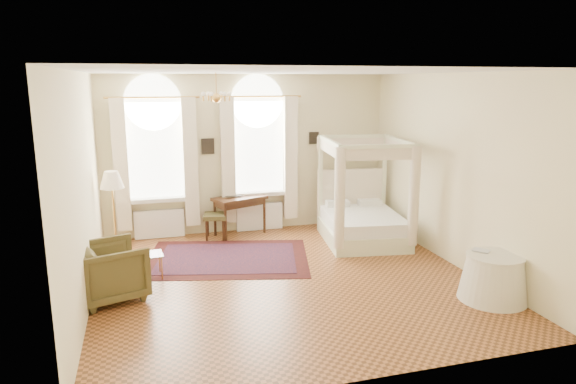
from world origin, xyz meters
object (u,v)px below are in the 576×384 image
at_px(nightstand, 347,212).
at_px(stool, 215,218).
at_px(floor_lamp, 112,185).
at_px(side_table, 494,278).
at_px(coffee_table, 144,257).
at_px(canopy_bed, 363,219).
at_px(writing_desk, 240,202).
at_px(armchair, 111,271).

distance_m(nightstand, stool, 2.96).
bearing_deg(floor_lamp, side_table, -31.96).
bearing_deg(nightstand, side_table, -82.74).
xyz_separation_m(nightstand, floor_lamp, (-4.85, -0.91, 1.07)).
relative_size(stool, floor_lamp, 0.33).
bearing_deg(coffee_table, canopy_bed, 11.03).
height_order(canopy_bed, floor_lamp, canopy_bed).
height_order(writing_desk, stool, writing_desk).
bearing_deg(writing_desk, nightstand, 0.00).
xyz_separation_m(stool, floor_lamp, (-1.90, -0.76, 0.95)).
height_order(writing_desk, coffee_table, writing_desk).
height_order(stool, armchair, armchair).
relative_size(canopy_bed, stool, 3.98).
bearing_deg(stool, side_table, -49.66).
bearing_deg(floor_lamp, nightstand, 10.64).
bearing_deg(coffee_table, floor_lamp, 113.84).
distance_m(armchair, floor_lamp, 2.03).
relative_size(nightstand, armchair, 0.67).
bearing_deg(coffee_table, writing_desk, 45.45).
relative_size(coffee_table, floor_lamp, 0.38).
bearing_deg(canopy_bed, nightstand, 82.95).
relative_size(writing_desk, floor_lamp, 0.75).
distance_m(writing_desk, floor_lamp, 2.69).
distance_m(stool, armchair, 3.17).
bearing_deg(armchair, stool, -54.83).
bearing_deg(stool, writing_desk, 15.97).
xyz_separation_m(canopy_bed, nightstand, (0.14, 1.17, -0.16)).
xyz_separation_m(armchair, side_table, (5.40, -1.58, -0.09)).
height_order(stool, side_table, side_table).
height_order(stool, floor_lamp, floor_lamp).
relative_size(armchair, side_table, 0.94).
distance_m(armchair, side_table, 5.63).
xyz_separation_m(canopy_bed, writing_desk, (-2.27, 1.17, 0.22)).
xyz_separation_m(nightstand, armchair, (-4.85, -2.70, 0.12)).
bearing_deg(coffee_table, side_table, -24.94).
relative_size(armchair, coffee_table, 1.54).
distance_m(writing_desk, armchair, 3.65).
xyz_separation_m(floor_lamp, side_table, (5.40, -3.37, -1.04)).
xyz_separation_m(canopy_bed, armchair, (-4.71, -1.53, -0.04)).
xyz_separation_m(nightstand, side_table, (0.55, -4.28, 0.02)).
bearing_deg(nightstand, coffee_table, -155.54).
bearing_deg(side_table, stool, 130.34).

